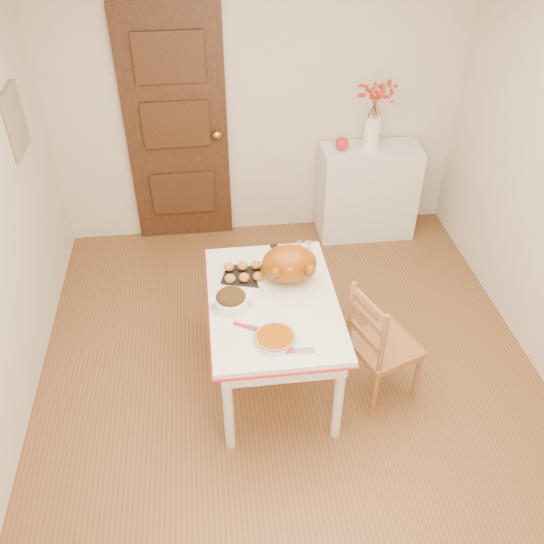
{
  "coord_description": "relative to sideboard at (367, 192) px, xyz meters",
  "views": [
    {
      "loc": [
        -0.47,
        -2.74,
        3.11
      ],
      "look_at": [
        -0.12,
        0.1,
        0.9
      ],
      "focal_mm": 38.81,
      "sensor_mm": 36.0,
      "label": 1
    }
  ],
  "objects": [
    {
      "name": "stuffing_dish",
      "position": [
        -1.34,
        -1.76,
        0.34
      ],
      "size": [
        0.32,
        0.28,
        0.11
      ],
      "primitive_type": null,
      "rotation": [
        0.0,
        0.0,
        -0.29
      ],
      "color": "#3D280B",
      "rests_on": "kitchen_table"
    },
    {
      "name": "kitchen_table",
      "position": [
        -1.08,
        -1.73,
        -0.07
      ],
      "size": [
        0.83,
        1.21,
        0.72
      ],
      "primitive_type": null,
      "color": "white",
      "rests_on": "floor"
    },
    {
      "name": "floor",
      "position": [
        -0.96,
        -1.78,
        -0.43
      ],
      "size": [
        3.5,
        4.0,
        0.0
      ],
      "primitive_type": "cube",
      "color": "brown",
      "rests_on": "ground"
    },
    {
      "name": "door_back",
      "position": [
        -1.66,
        0.19,
        0.6
      ],
      "size": [
        0.85,
        0.06,
        2.06
      ],
      "primitive_type": "cube",
      "color": "black",
      "rests_on": "ground"
    },
    {
      "name": "berry_vase",
      "position": [
        -0.02,
        0.0,
        0.73
      ],
      "size": [
        0.31,
        0.31,
        0.6
      ],
      "primitive_type": null,
      "color": "white",
      "rests_on": "sideboard"
    },
    {
      "name": "drinking_glass",
      "position": [
        -1.02,
        -1.29,
        0.34
      ],
      "size": [
        0.07,
        0.07,
        0.1
      ],
      "primitive_type": "cylinder",
      "rotation": [
        0.0,
        0.0,
        -0.17
      ],
      "color": "white",
      "rests_on": "kitchen_table"
    },
    {
      "name": "shaker_pair",
      "position": [
        -0.81,
        -1.26,
        0.34
      ],
      "size": [
        0.1,
        0.06,
        0.1
      ],
      "primitive_type": null,
      "rotation": [
        0.0,
        0.0,
        0.23
      ],
      "color": "white",
      "rests_on": "kitchen_table"
    },
    {
      "name": "sideboard",
      "position": [
        0.0,
        0.0,
        0.0
      ],
      "size": [
        0.86,
        0.38,
        0.86
      ],
      "primitive_type": "cube",
      "color": "silver",
      "rests_on": "floor"
    },
    {
      "name": "pumpkin_pie",
      "position": [
        -1.11,
        -2.1,
        0.32
      ],
      "size": [
        0.26,
        0.26,
        0.05
      ],
      "primitive_type": "cylinder",
      "rotation": [
        0.0,
        0.0,
        -0.05
      ],
      "color": "#8E3F00",
      "rests_on": "kitchen_table"
    },
    {
      "name": "carving_knife",
      "position": [
        -1.23,
        -1.98,
        0.3
      ],
      "size": [
        0.26,
        0.18,
        0.01
      ],
      "primitive_type": null,
      "rotation": [
        0.0,
        0.0,
        -0.49
      ],
      "color": "silver",
      "rests_on": "kitchen_table"
    },
    {
      "name": "photo_board",
      "position": [
        -2.69,
        -0.58,
        1.07
      ],
      "size": [
        0.03,
        0.35,
        0.45
      ],
      "primitive_type": "cube",
      "color": "tan",
      "rests_on": "ground"
    },
    {
      "name": "turkey_platter",
      "position": [
        -0.96,
        -1.57,
        0.42
      ],
      "size": [
        0.44,
        0.37,
        0.26
      ],
      "primitive_type": null,
      "rotation": [
        0.0,
        0.0,
        -0.09
      ],
      "color": "#8A4606",
      "rests_on": "kitchen_table"
    },
    {
      "name": "pie_server",
      "position": [
        -1.01,
        -2.2,
        0.3
      ],
      "size": [
        0.23,
        0.07,
        0.01
      ],
      "primitive_type": null,
      "rotation": [
        0.0,
        0.0,
        -0.02
      ],
      "color": "silver",
      "rests_on": "kitchen_table"
    },
    {
      "name": "apple",
      "position": [
        -0.27,
        0.0,
        0.49
      ],
      "size": [
        0.12,
        0.12,
        0.12
      ],
      "primitive_type": "sphere",
      "color": "red",
      "rests_on": "sideboard"
    },
    {
      "name": "chair_oak",
      "position": [
        -0.38,
        -1.92,
        0.01
      ],
      "size": [
        0.5,
        0.5,
        0.88
      ],
      "primitive_type": null,
      "rotation": [
        0.0,
        0.0,
        1.93
      ],
      "color": "olive",
      "rests_on": "floor"
    },
    {
      "name": "wall_back",
      "position": [
        -0.96,
        0.22,
        0.82
      ],
      "size": [
        3.5,
        0.0,
        2.5
      ],
      "primitive_type": "cube",
      "color": "beige",
      "rests_on": "ground"
    },
    {
      "name": "rolls_tray",
      "position": [
        -1.24,
        -1.48,
        0.33
      ],
      "size": [
        0.31,
        0.27,
        0.07
      ],
      "primitive_type": null,
      "rotation": [
        0.0,
        0.0,
        -0.28
      ],
      "color": "#A96F27",
      "rests_on": "kitchen_table"
    }
  ]
}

